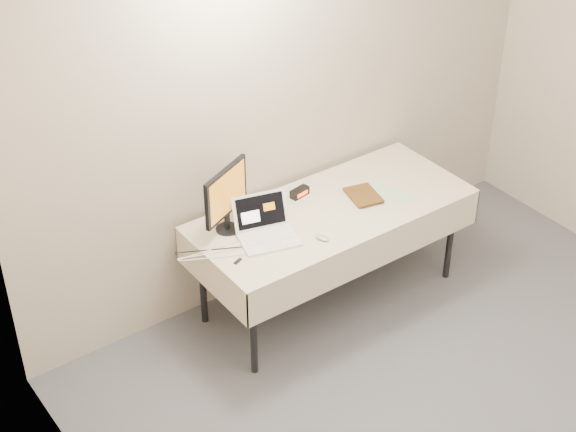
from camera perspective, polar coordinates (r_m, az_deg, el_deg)
back_wall at (r=5.68m, az=0.19°, el=7.72°), size 4.00×0.10×2.70m
table at (r=5.71m, az=2.86°, el=-0.02°), size 1.86×0.81×0.74m
laptop at (r=5.38m, az=-1.47°, el=-0.77°), size 0.42×0.41×0.23m
monitor at (r=5.34m, az=-4.03°, el=1.36°), size 0.40×0.20×0.44m
book at (r=5.69m, az=4.11°, el=2.09°), size 0.19×0.07×0.25m
alarm_clock at (r=5.77m, az=0.75°, el=1.54°), size 0.14×0.08×0.06m
clicker at (r=5.38m, az=2.21°, el=-1.40°), size 0.07×0.11×0.02m
paper_form at (r=5.86m, az=6.70°, el=1.50°), size 0.20×0.30×0.00m
usb_dongle at (r=5.20m, az=-3.26°, el=-2.93°), size 0.06×0.04×0.01m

